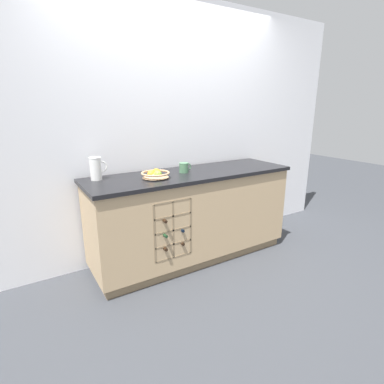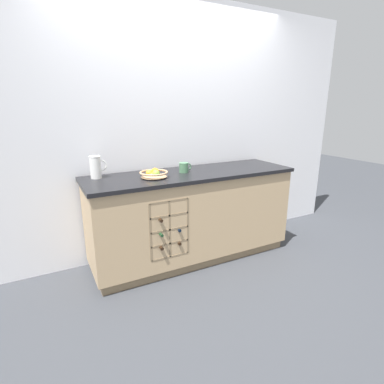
% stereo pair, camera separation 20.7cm
% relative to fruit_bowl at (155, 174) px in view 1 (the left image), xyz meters
% --- Properties ---
extents(ground_plane, '(14.00, 14.00, 0.00)m').
position_rel_fruit_bowl_xyz_m(ground_plane, '(0.41, 0.04, -0.95)').
color(ground_plane, '#383A3F').
extents(back_wall, '(4.42, 0.06, 2.55)m').
position_rel_fruit_bowl_xyz_m(back_wall, '(0.41, 0.41, 0.33)').
color(back_wall, white).
rests_on(back_wall, ground_plane).
extents(kitchen_island, '(2.06, 0.65, 0.91)m').
position_rel_fruit_bowl_xyz_m(kitchen_island, '(0.40, 0.04, -0.49)').
color(kitchen_island, '#8B7354').
rests_on(kitchen_island, ground_plane).
extents(fruit_bowl, '(0.25, 0.25, 0.08)m').
position_rel_fruit_bowl_xyz_m(fruit_bowl, '(0.00, 0.00, 0.00)').
color(fruit_bowl, tan).
rests_on(fruit_bowl, kitchen_island).
extents(white_pitcher, '(0.15, 0.10, 0.20)m').
position_rel_fruit_bowl_xyz_m(white_pitcher, '(-0.46, 0.22, 0.07)').
color(white_pitcher, white).
rests_on(white_pitcher, kitchen_island).
extents(ceramic_mug, '(0.13, 0.09, 0.10)m').
position_rel_fruit_bowl_xyz_m(ceramic_mug, '(0.34, 0.08, 0.01)').
color(ceramic_mug, '#4C7A56').
rests_on(ceramic_mug, kitchen_island).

